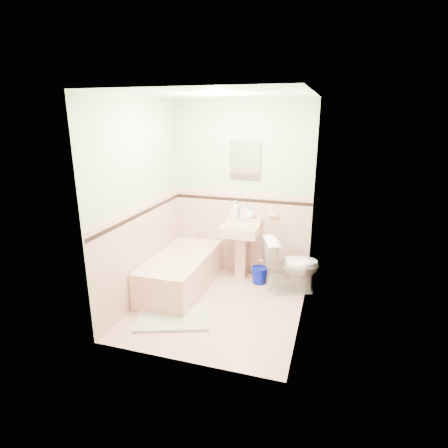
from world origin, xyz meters
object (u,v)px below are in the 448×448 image
(bathtub, at_px, (182,273))
(soap_bottle_right, at_px, (250,213))
(soap_bottle_left, at_px, (235,209))
(medicine_cabinet, at_px, (245,159))
(toilet, at_px, (291,265))
(bucket, at_px, (259,275))
(shoe, at_px, (176,311))
(sink, at_px, (240,252))
(soap_bottle_mid, at_px, (245,211))

(bathtub, height_order, soap_bottle_right, soap_bottle_right)
(bathtub, bearing_deg, soap_bottle_left, 51.96)
(bathtub, relative_size, soap_bottle_right, 9.25)
(soap_bottle_left, bearing_deg, medicine_cabinet, 13.56)
(soap_bottle_left, relative_size, toilet, 0.33)
(bathtub, bearing_deg, toilet, 14.35)
(medicine_cabinet, distance_m, bucket, 1.64)
(toilet, xyz_separation_m, shoe, (-1.20, -1.05, -0.31))
(medicine_cabinet, xyz_separation_m, toilet, (0.75, -0.38, -1.33))
(soap_bottle_right, height_order, shoe, soap_bottle_right)
(sink, bearing_deg, bathtub, -142.07)
(sink, bearing_deg, shoe, -110.42)
(soap_bottle_left, bearing_deg, bathtub, -128.04)
(medicine_cabinet, xyz_separation_m, bucket, (0.30, -0.27, -1.58))
(soap_bottle_right, bearing_deg, bucket, -48.21)
(toilet, bearing_deg, soap_bottle_mid, 43.29)
(bathtub, distance_m, toilet, 1.48)
(soap_bottle_right, distance_m, shoe, 1.74)
(sink, xyz_separation_m, shoe, (-0.45, -1.21, -0.34))
(sink, distance_m, soap_bottle_mid, 0.60)
(bathtub, bearing_deg, soap_bottle_right, 42.64)
(sink, bearing_deg, soap_bottle_left, 124.65)
(bathtub, distance_m, bucket, 1.10)
(soap_bottle_left, height_order, soap_bottle_mid, soap_bottle_left)
(sink, xyz_separation_m, soap_bottle_mid, (0.02, 0.18, 0.57))
(bathtub, relative_size, shoe, 9.09)
(soap_bottle_right, relative_size, toilet, 0.22)
(soap_bottle_left, bearing_deg, sink, -55.35)
(bathtub, relative_size, toilet, 2.00)
(soap_bottle_mid, bearing_deg, medicine_cabinet, 118.46)
(sink, xyz_separation_m, toilet, (0.75, -0.17, -0.03))
(soap_bottle_mid, xyz_separation_m, shoe, (-0.47, -1.39, -0.91))
(bathtub, distance_m, shoe, 0.74)
(medicine_cabinet, xyz_separation_m, soap_bottle_right, (0.09, -0.03, -0.75))
(medicine_cabinet, relative_size, soap_bottle_left, 1.95)
(medicine_cabinet, height_order, shoe, medicine_cabinet)
(soap_bottle_mid, distance_m, shoe, 1.73)
(sink, bearing_deg, bucket, -10.59)
(bathtub, height_order, shoe, bathtub)
(soap_bottle_mid, bearing_deg, soap_bottle_left, 180.00)
(sink, relative_size, soap_bottle_left, 3.27)
(bathtub, bearing_deg, shoe, -71.56)
(medicine_cabinet, xyz_separation_m, soap_bottle_left, (-0.12, -0.03, -0.71))
(sink, height_order, soap_bottle_left, soap_bottle_left)
(medicine_cabinet, distance_m, toilet, 1.57)
(soap_bottle_left, distance_m, soap_bottle_right, 0.22)
(bathtub, distance_m, soap_bottle_mid, 1.25)
(soap_bottle_mid, height_order, toilet, soap_bottle_mid)
(medicine_cabinet, relative_size, shoe, 2.93)
(toilet, relative_size, bucket, 3.25)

